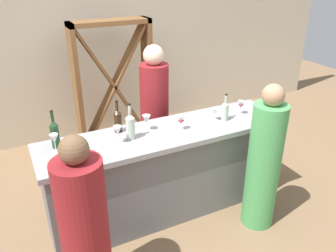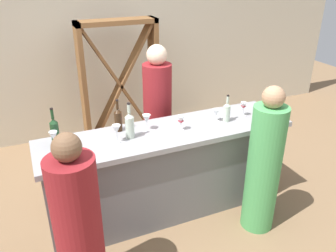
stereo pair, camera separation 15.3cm
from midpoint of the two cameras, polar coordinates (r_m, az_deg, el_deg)
ground_plane at (r=3.75m, az=1.20°, el=-13.49°), size 12.00×12.00×0.00m
back_wall at (r=5.09m, az=-9.36°, el=14.31°), size 8.00×0.10×2.80m
bar_counter at (r=3.48m, az=1.27°, el=-7.54°), size 2.44×0.62×0.92m
wine_rack at (r=4.71m, az=-7.03°, el=6.75°), size 1.04×0.28×1.72m
wine_bottle_leftmost_olive_green at (r=3.09m, az=-16.91°, el=-0.78°), size 0.07×0.07×0.34m
wine_bottle_second_left_amber_brown at (r=3.23m, az=-6.92°, el=1.14°), size 0.07×0.07×0.31m
wine_bottle_center_clear_pale at (r=3.09m, az=-4.96°, el=0.20°), size 0.08×0.08×0.34m
wine_bottle_second_right_clear_pale at (r=3.47m, az=10.96°, el=2.37°), size 0.07×0.07×0.28m
wine_glass_near_left at (r=3.23m, az=3.51°, el=0.89°), size 0.07×0.07×0.15m
wine_glass_near_center at (r=3.02m, az=-7.09°, el=-0.63°), size 0.08×0.08×0.16m
wine_glass_near_right at (r=3.45m, az=9.24°, el=2.17°), size 0.07×0.07×0.13m
wine_glass_far_left at (r=3.63m, az=13.57°, el=3.18°), size 0.06×0.06×0.15m
wine_glass_far_center at (r=3.01m, az=-17.04°, el=-1.70°), size 0.07×0.07×0.17m
wine_glass_far_right at (r=3.23m, az=-2.22°, el=1.08°), size 0.08×0.08×0.15m
person_left_guest at (r=2.63m, az=-12.97°, el=-16.12°), size 0.43×0.43×1.40m
person_center_guest at (r=3.31m, az=16.87°, el=-6.42°), size 0.33×0.33×1.44m
person_right_guest at (r=3.92m, az=-0.60°, el=1.19°), size 0.41×0.41×1.59m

